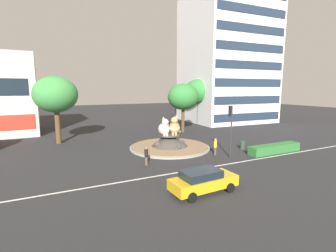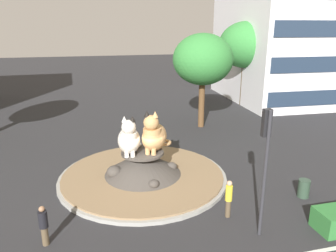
{
  "view_description": "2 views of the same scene",
  "coord_description": "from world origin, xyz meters",
  "px_view_note": "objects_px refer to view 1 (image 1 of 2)",
  "views": [
    {
      "loc": [
        -11.9,
        -24.4,
        6.83
      ],
      "look_at": [
        0.59,
        1.68,
        2.31
      ],
      "focal_mm": 25.76,
      "sensor_mm": 36.0,
      "label": 1
    },
    {
      "loc": [
        -2.67,
        -16.18,
        8.06
      ],
      "look_at": [
        1.72,
        1.17,
        2.55
      ],
      "focal_mm": 34.66,
      "sensor_mm": 36.0,
      "label": 2
    }
  ],
  "objects_px": {
    "cat_statue_calico": "(175,127)",
    "office_tower": "(227,60)",
    "cat_statue_white": "(164,128)",
    "pedestrian_black_shirt": "(146,156)",
    "pedestrian_yellow_shirt": "(215,146)",
    "broadleaf_tree_behind_island": "(56,95)",
    "second_tree_near_tower": "(199,92)",
    "traffic_light_mast": "(231,122)",
    "third_tree_left": "(183,97)",
    "sedan_on_far_lane": "(203,180)",
    "litter_bin": "(243,145)"
  },
  "relations": [
    {
      "from": "cat_statue_calico",
      "to": "office_tower",
      "type": "height_order",
      "value": "office_tower"
    },
    {
      "from": "cat_statue_white",
      "to": "pedestrian_black_shirt",
      "type": "bearing_deg",
      "value": -34.04
    },
    {
      "from": "office_tower",
      "to": "pedestrian_yellow_shirt",
      "type": "bearing_deg",
      "value": -128.05
    },
    {
      "from": "cat_statue_calico",
      "to": "broadleaf_tree_behind_island",
      "type": "distance_m",
      "value": 15.04
    },
    {
      "from": "broadleaf_tree_behind_island",
      "to": "second_tree_near_tower",
      "type": "xyz_separation_m",
      "value": [
        24.84,
        6.63,
        0.18
      ]
    },
    {
      "from": "traffic_light_mast",
      "to": "third_tree_left",
      "type": "xyz_separation_m",
      "value": [
        2.72,
        14.45,
        1.92
      ]
    },
    {
      "from": "broadleaf_tree_behind_island",
      "to": "third_tree_left",
      "type": "distance_m",
      "value": 17.91
    },
    {
      "from": "sedan_on_far_lane",
      "to": "office_tower",
      "type": "bearing_deg",
      "value": 46.02
    },
    {
      "from": "sedan_on_far_lane",
      "to": "cat_statue_calico",
      "type": "bearing_deg",
      "value": 68.46
    },
    {
      "from": "cat_statue_calico",
      "to": "pedestrian_yellow_shirt",
      "type": "height_order",
      "value": "cat_statue_calico"
    },
    {
      "from": "pedestrian_black_shirt",
      "to": "cat_statue_white",
      "type": "bearing_deg",
      "value": -20.67
    },
    {
      "from": "cat_statue_calico",
      "to": "second_tree_near_tower",
      "type": "height_order",
      "value": "second_tree_near_tower"
    },
    {
      "from": "cat_statue_calico",
      "to": "traffic_light_mast",
      "type": "distance_m",
      "value": 6.92
    },
    {
      "from": "traffic_light_mast",
      "to": "broadleaf_tree_behind_island",
      "type": "bearing_deg",
      "value": 49.22
    },
    {
      "from": "traffic_light_mast",
      "to": "litter_bin",
      "type": "distance_m",
      "value": 5.24
    },
    {
      "from": "broadleaf_tree_behind_island",
      "to": "litter_bin",
      "type": "relative_size",
      "value": 9.24
    },
    {
      "from": "second_tree_near_tower",
      "to": "sedan_on_far_lane",
      "type": "xyz_separation_m",
      "value": [
        -16.6,
        -26.5,
        -5.42
      ]
    },
    {
      "from": "pedestrian_yellow_shirt",
      "to": "traffic_light_mast",
      "type": "bearing_deg",
      "value": 38.34
    },
    {
      "from": "third_tree_left",
      "to": "traffic_light_mast",
      "type": "bearing_deg",
      "value": -100.67
    },
    {
      "from": "second_tree_near_tower",
      "to": "pedestrian_black_shirt",
      "type": "xyz_separation_m",
      "value": [
        -17.98,
        -19.51,
        -5.36
      ]
    },
    {
      "from": "cat_statue_white",
      "to": "second_tree_near_tower",
      "type": "bearing_deg",
      "value": 142.07
    },
    {
      "from": "cat_statue_calico",
      "to": "pedestrian_yellow_shirt",
      "type": "distance_m",
      "value": 5.46
    },
    {
      "from": "cat_statue_white",
      "to": "pedestrian_black_shirt",
      "type": "xyz_separation_m",
      "value": [
        -3.94,
        -4.75,
        -1.48
      ]
    },
    {
      "from": "office_tower",
      "to": "second_tree_near_tower",
      "type": "xyz_separation_m",
      "value": [
        -7.91,
        -1.88,
        -6.34
      ]
    },
    {
      "from": "broadleaf_tree_behind_island",
      "to": "second_tree_near_tower",
      "type": "relative_size",
      "value": 0.97
    },
    {
      "from": "broadleaf_tree_behind_island",
      "to": "third_tree_left",
      "type": "bearing_deg",
      "value": 0.78
    },
    {
      "from": "second_tree_near_tower",
      "to": "pedestrian_black_shirt",
      "type": "relative_size",
      "value": 5.16
    },
    {
      "from": "cat_statue_calico",
      "to": "litter_bin",
      "type": "relative_size",
      "value": 2.65
    },
    {
      "from": "broadleaf_tree_behind_island",
      "to": "litter_bin",
      "type": "xyz_separation_m",
      "value": [
        18.8,
        -12.11,
        -5.6
      ]
    },
    {
      "from": "pedestrian_black_shirt",
      "to": "office_tower",
      "type": "bearing_deg",
      "value": -31.43
    },
    {
      "from": "cat_statue_white",
      "to": "sedan_on_far_lane",
      "type": "xyz_separation_m",
      "value": [
        -2.56,
        -11.73,
        -1.55
      ]
    },
    {
      "from": "second_tree_near_tower",
      "to": "office_tower",
      "type": "bearing_deg",
      "value": 13.36
    },
    {
      "from": "cat_statue_white",
      "to": "sedan_on_far_lane",
      "type": "distance_m",
      "value": 12.11
    },
    {
      "from": "broadleaf_tree_behind_island",
      "to": "sedan_on_far_lane",
      "type": "relative_size",
      "value": 1.77
    },
    {
      "from": "office_tower",
      "to": "second_tree_near_tower",
      "type": "height_order",
      "value": "office_tower"
    },
    {
      "from": "cat_statue_white",
      "to": "second_tree_near_tower",
      "type": "xyz_separation_m",
      "value": [
        14.04,
        14.77,
        3.88
      ]
    },
    {
      "from": "broadleaf_tree_behind_island",
      "to": "pedestrian_black_shirt",
      "type": "height_order",
      "value": "broadleaf_tree_behind_island"
    },
    {
      "from": "office_tower",
      "to": "sedan_on_far_lane",
      "type": "relative_size",
      "value": 5.36
    },
    {
      "from": "cat_statue_calico",
      "to": "sedan_on_far_lane",
      "type": "bearing_deg",
      "value": 9.58
    },
    {
      "from": "second_tree_near_tower",
      "to": "third_tree_left",
      "type": "relative_size",
      "value": 1.13
    },
    {
      "from": "cat_statue_calico",
      "to": "sedan_on_far_lane",
      "type": "height_order",
      "value": "cat_statue_calico"
    },
    {
      "from": "cat_statue_white",
      "to": "office_tower",
      "type": "bearing_deg",
      "value": 132.8
    },
    {
      "from": "office_tower",
      "to": "cat_statue_calico",
      "type": "bearing_deg",
      "value": -138.57
    },
    {
      "from": "cat_statue_white",
      "to": "litter_bin",
      "type": "distance_m",
      "value": 9.14
    },
    {
      "from": "office_tower",
      "to": "third_tree_left",
      "type": "relative_size",
      "value": 3.31
    },
    {
      "from": "cat_statue_white",
      "to": "broadleaf_tree_behind_island",
      "type": "relative_size",
      "value": 0.26
    },
    {
      "from": "cat_statue_white",
      "to": "pedestrian_yellow_shirt",
      "type": "xyz_separation_m",
      "value": [
        3.66,
        -4.68,
        -1.42
      ]
    },
    {
      "from": "second_tree_near_tower",
      "to": "litter_bin",
      "type": "bearing_deg",
      "value": -107.86
    },
    {
      "from": "cat_statue_white",
      "to": "litter_bin",
      "type": "xyz_separation_m",
      "value": [
        8.0,
        -3.97,
        -1.91
      ]
    },
    {
      "from": "pedestrian_black_shirt",
      "to": "cat_statue_calico",
      "type": "bearing_deg",
      "value": -28.83
    }
  ]
}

